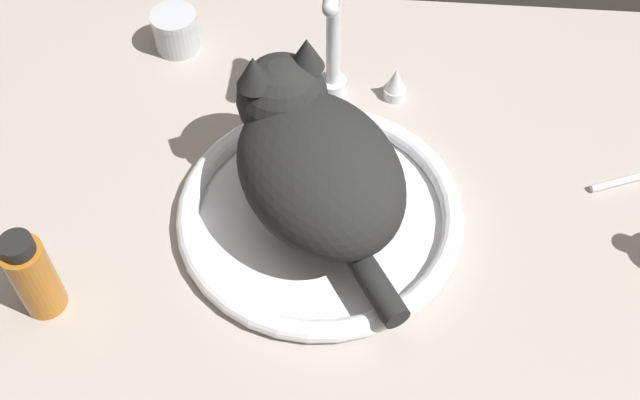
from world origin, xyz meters
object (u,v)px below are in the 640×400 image
faucet (333,52)px  cat (311,155)px  sink_basin (320,213)px  amber_bottle (33,275)px  metal_jar (176,31)px

faucet → cat: bearing=-93.6°
sink_basin → amber_bottle: bearing=-154.8°
cat → faucet: bearing=86.4°
metal_jar → amber_bottle: amber_bottle is taller
faucet → metal_jar: (-24.01, 8.59, -5.47)cm
faucet → metal_jar: 26.07cm
cat → metal_jar: cat is taller
sink_basin → metal_jar: metal_jar is taller
sink_basin → faucet: faucet is taller
cat → metal_jar: size_ratio=4.74×
amber_bottle → metal_jar: bearing=80.9°
faucet → metal_jar: bearing=160.3°
sink_basin → faucet: (-0.00, 21.80, 7.30)cm
cat → metal_jar: 37.06cm
metal_jar → faucet: bearing=-19.7°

